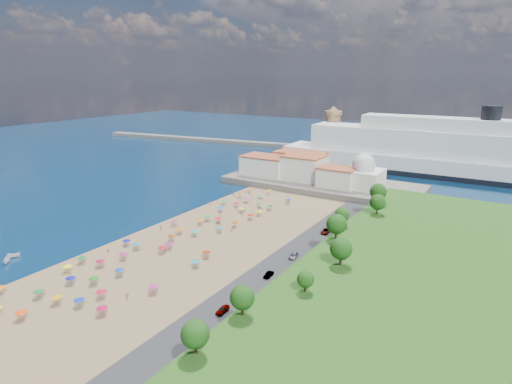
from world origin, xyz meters
The scene contains 13 objects.
ground centered at (0.00, 0.00, 0.00)m, with size 700.00×700.00×0.00m, color #071938.
terrace centered at (10.00, 73.00, 1.50)m, with size 90.00×36.00×3.00m, color #59544C.
jetty centered at (-12.00, 108.00, 1.20)m, with size 18.00×70.00×2.40m, color #59544C.
breakwater centered at (-110.00, 153.00, 1.30)m, with size 200.00×7.00×2.60m, color #59544C.
waterfront_buildings centered at (-3.05, 73.64, 7.88)m, with size 57.00×29.00×11.00m.
domed_building centered at (30.00, 71.00, 8.97)m, with size 16.00×16.00×15.00m.
fortress centered at (-12.00, 138.00, 6.68)m, with size 40.00×40.00×32.40m.
cruise_ship centered at (50.28, 127.19, 10.76)m, with size 166.88×30.28×36.33m.
beach_parasols centered at (-1.05, -11.13, 2.15)m, with size 33.35×117.98×2.20m.
beachgoers centered at (-3.06, 7.52, 1.12)m, with size 29.16×88.12×1.86m.
moored_boats centered at (-31.72, -49.26, 0.74)m, with size 5.74×6.87×1.58m.
parked_cars centered at (36.00, -0.99, 1.36)m, with size 2.73×71.48×1.35m.
hillside_trees centered at (47.05, -1.69, 10.10)m, with size 15.00×105.51×7.57m.
Camera 1 is at (86.26, -106.50, 51.32)m, focal length 30.00 mm.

